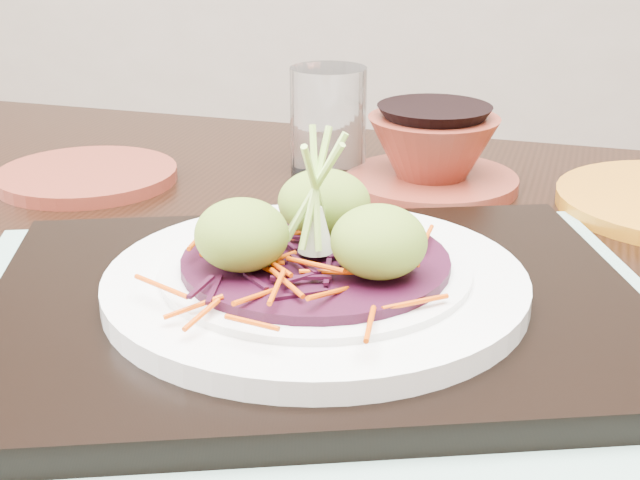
# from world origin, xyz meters

# --- Properties ---
(dining_table) EXTENTS (1.36, 1.02, 0.77)m
(dining_table) POSITION_xyz_m (-0.05, 0.09, 0.67)
(dining_table) COLOR black
(dining_table) RESTS_ON ground
(placemat) EXTENTS (0.54, 0.46, 0.00)m
(placemat) POSITION_xyz_m (-0.07, 0.02, 0.77)
(placemat) COLOR #85AC9D
(placemat) RESTS_ON dining_table
(serving_tray) EXTENTS (0.46, 0.39, 0.02)m
(serving_tray) POSITION_xyz_m (-0.07, 0.02, 0.79)
(serving_tray) COLOR black
(serving_tray) RESTS_ON placemat
(white_plate) EXTENTS (0.26, 0.26, 0.02)m
(white_plate) POSITION_xyz_m (-0.07, 0.02, 0.80)
(white_plate) COLOR white
(white_plate) RESTS_ON serving_tray
(cabbage_bed) EXTENTS (0.17, 0.17, 0.01)m
(cabbage_bed) POSITION_xyz_m (-0.07, 0.02, 0.82)
(cabbage_bed) COLOR #320A1C
(cabbage_bed) RESTS_ON white_plate
(carrot_julienne) EXTENTS (0.20, 0.20, 0.01)m
(carrot_julienne) POSITION_xyz_m (-0.07, 0.02, 0.83)
(carrot_julienne) COLOR #C74003
(carrot_julienne) RESTS_ON cabbage_bed
(guacamole_scoops) EXTENTS (0.14, 0.13, 0.05)m
(guacamole_scoops) POSITION_xyz_m (-0.07, 0.02, 0.84)
(guacamole_scoops) COLOR #5B7D25
(guacamole_scoops) RESTS_ON cabbage_bed
(scallion_garnish) EXTENTS (0.06, 0.06, 0.09)m
(scallion_garnish) POSITION_xyz_m (-0.07, 0.02, 0.86)
(scallion_garnish) COLOR #9CCC51
(scallion_garnish) RESTS_ON cabbage_bed
(terracotta_side_plate) EXTENTS (0.19, 0.19, 0.01)m
(terracotta_side_plate) POSITION_xyz_m (-0.33, 0.29, 0.78)
(terracotta_side_plate) COLOR maroon
(terracotta_side_plate) RESTS_ON dining_table
(water_glass) EXTENTS (0.07, 0.07, 0.10)m
(water_glass) POSITION_xyz_m (-0.11, 0.34, 0.82)
(water_glass) COLOR white
(water_glass) RESTS_ON dining_table
(terracotta_bowl_set) EXTENTS (0.20, 0.20, 0.07)m
(terracotta_bowl_set) POSITION_xyz_m (-0.01, 0.31, 0.80)
(terracotta_bowl_set) COLOR maroon
(terracotta_bowl_set) RESTS_ON dining_table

